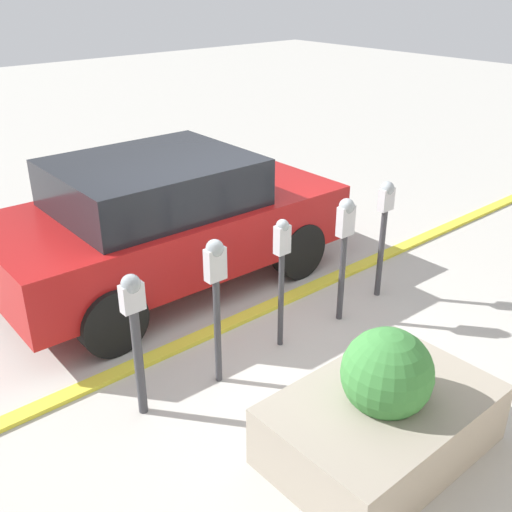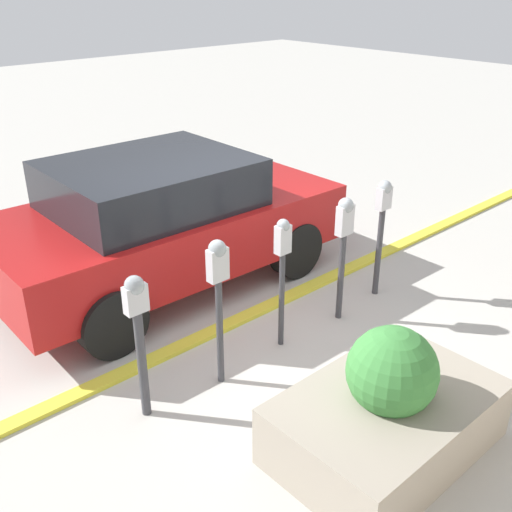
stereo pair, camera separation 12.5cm
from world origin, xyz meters
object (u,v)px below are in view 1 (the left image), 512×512
(parking_meter_middle, at_px, (282,259))
(parking_meter_farthest, at_px, (384,217))
(parking_meter_second, at_px, (216,282))
(parking_meter_nearest, at_px, (135,323))
(planter_box, at_px, (382,413))
(parked_car_front, at_px, (165,219))
(parking_meter_fourth, at_px, (345,235))

(parking_meter_middle, xyz_separation_m, parking_meter_farthest, (1.50, 0.02, 0.01))
(parking_meter_second, bearing_deg, parking_meter_nearest, 174.41)
(parking_meter_nearest, relative_size, planter_box, 0.75)
(parking_meter_farthest, bearing_deg, parked_car_front, 132.02)
(parking_meter_second, height_order, parked_car_front, parked_car_front)
(parked_car_front, bearing_deg, parking_meter_middle, -85.56)
(planter_box, distance_m, parked_car_front, 3.39)
(parking_meter_nearest, xyz_separation_m, parked_car_front, (1.42, 1.80, -0.06))
(parking_meter_middle, distance_m, parking_meter_fourth, 0.80)
(parking_meter_second, relative_size, parking_meter_fourth, 1.03)
(parking_meter_nearest, bearing_deg, parking_meter_fourth, -1.44)
(planter_box, bearing_deg, parking_meter_nearest, 125.96)
(parking_meter_fourth, height_order, planter_box, parking_meter_fourth)
(parking_meter_middle, bearing_deg, parked_car_front, 93.40)
(parking_meter_second, relative_size, parking_meter_middle, 1.04)
(parking_meter_middle, relative_size, planter_box, 0.78)
(parked_car_front, bearing_deg, planter_box, -94.02)
(planter_box, bearing_deg, parking_meter_farthest, 39.33)
(parking_meter_second, height_order, parking_meter_fourth, parking_meter_second)
(parking_meter_middle, distance_m, parking_meter_farthest, 1.50)
(parking_meter_fourth, relative_size, parking_meter_farthest, 1.00)
(parking_meter_nearest, distance_m, parking_meter_fourth, 2.33)
(parking_meter_middle, bearing_deg, parking_meter_farthest, 0.74)
(parking_meter_second, height_order, parking_meter_middle, parking_meter_second)
(parking_meter_farthest, bearing_deg, parking_meter_nearest, -179.82)
(parking_meter_middle, bearing_deg, parking_meter_nearest, 179.62)
(planter_box, bearing_deg, parking_meter_second, 104.92)
(parking_meter_fourth, xyz_separation_m, parking_meter_farthest, (0.71, 0.07, -0.02))
(parking_meter_fourth, distance_m, planter_box, 2.01)
(parking_meter_second, height_order, parking_meter_farthest, parking_meter_second)
(parking_meter_fourth, bearing_deg, parked_car_front, 116.00)
(parking_meter_middle, height_order, parking_meter_farthest, parking_meter_farthest)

